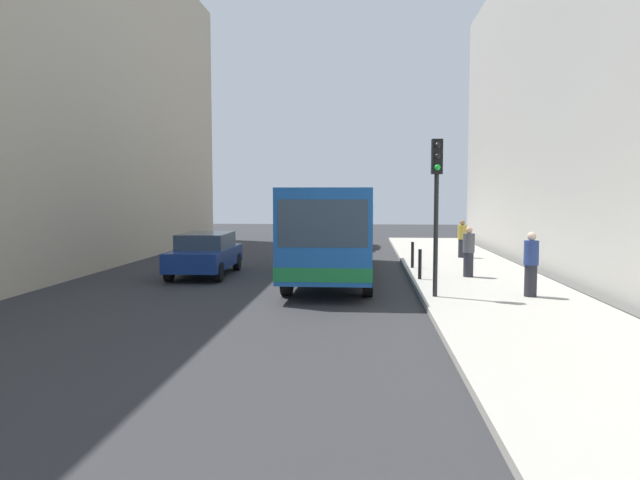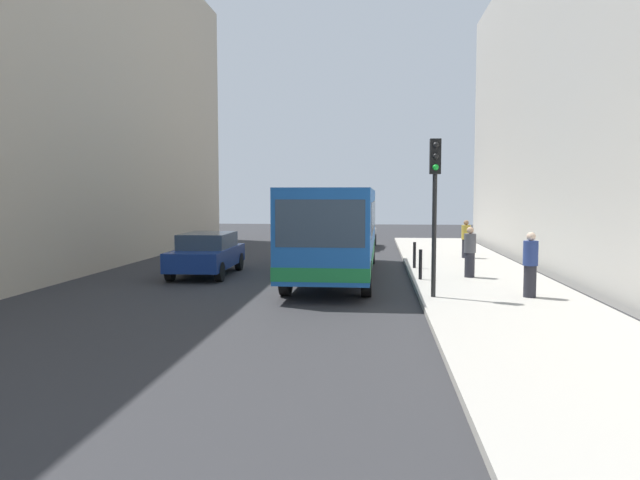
# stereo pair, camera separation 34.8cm
# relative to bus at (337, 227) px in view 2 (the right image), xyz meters

# --- Properties ---
(ground_plane) EXTENTS (80.00, 80.00, 0.00)m
(ground_plane) POSITION_rel_bus_xyz_m (-0.70, -3.20, -1.73)
(ground_plane) COLOR #2D2D30
(sidewalk) EXTENTS (4.40, 40.00, 0.15)m
(sidewalk) POSITION_rel_bus_xyz_m (4.70, -3.20, -1.65)
(sidewalk) COLOR #ADA89E
(sidewalk) RESTS_ON ground
(building_left) EXTENTS (7.00, 32.00, 14.12)m
(building_left) POSITION_rel_bus_xyz_m (-12.20, 0.80, 5.34)
(building_left) COLOR #B2A38C
(building_left) RESTS_ON ground
(bus) EXTENTS (2.61, 11.04, 3.00)m
(bus) POSITION_rel_bus_xyz_m (0.00, 0.00, 0.00)
(bus) COLOR #19519E
(bus) RESTS_ON ground
(car_beside_bus) EXTENTS (1.93, 4.44, 1.48)m
(car_beside_bus) POSITION_rel_bus_xyz_m (-4.56, -0.08, -0.94)
(car_beside_bus) COLOR navy
(car_beside_bus) RESTS_ON ground
(car_behind_bus) EXTENTS (2.10, 4.51, 1.48)m
(car_behind_bus) POSITION_rel_bus_xyz_m (0.32, 11.28, -0.94)
(car_behind_bus) COLOR #A5A8AD
(car_behind_bus) RESTS_ON ground
(traffic_light) EXTENTS (0.28, 0.33, 4.10)m
(traffic_light) POSITION_rel_bus_xyz_m (2.85, -4.74, 1.28)
(traffic_light) COLOR black
(traffic_light) RESTS_ON sidewalk
(bollard_near) EXTENTS (0.11, 0.11, 0.95)m
(bollard_near) POSITION_rel_bus_xyz_m (2.75, -1.51, -1.10)
(bollard_near) COLOR black
(bollard_near) RESTS_ON sidewalk
(bollard_mid) EXTENTS (0.11, 0.11, 0.95)m
(bollard_mid) POSITION_rel_bus_xyz_m (2.75, 1.42, -1.10)
(bollard_mid) COLOR black
(bollard_mid) RESTS_ON sidewalk
(pedestrian_near_signal) EXTENTS (0.38, 0.38, 1.70)m
(pedestrian_near_signal) POSITION_rel_bus_xyz_m (5.36, -4.54, -0.73)
(pedestrian_near_signal) COLOR #26262D
(pedestrian_near_signal) RESTS_ON sidewalk
(pedestrian_mid_sidewalk) EXTENTS (0.38, 0.38, 1.64)m
(pedestrian_mid_sidewalk) POSITION_rel_bus_xyz_m (4.38, -0.86, -0.76)
(pedestrian_mid_sidewalk) COLOR #26262D
(pedestrian_mid_sidewalk) RESTS_ON sidewalk
(pedestrian_far_sidewalk) EXTENTS (0.38, 0.38, 1.61)m
(pedestrian_far_sidewalk) POSITION_rel_bus_xyz_m (5.15, 5.20, -0.78)
(pedestrian_far_sidewalk) COLOR #26262D
(pedestrian_far_sidewalk) RESTS_ON sidewalk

